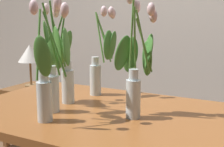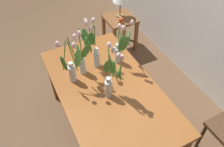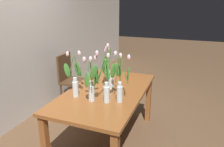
{
  "view_description": "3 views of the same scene",
  "coord_description": "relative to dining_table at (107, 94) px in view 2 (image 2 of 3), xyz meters",
  "views": [
    {
      "loc": [
        0.66,
        -1.29,
        1.2
      ],
      "look_at": [
        -0.0,
        -0.06,
        0.95
      ],
      "focal_mm": 49.72,
      "sensor_mm": 36.0,
      "label": 1
    },
    {
      "loc": [
        1.3,
        -0.6,
        2.37
      ],
      "look_at": [
        0.02,
        0.04,
        0.93
      ],
      "focal_mm": 36.29,
      "sensor_mm": 36.0,
      "label": 2
    },
    {
      "loc": [
        -2.26,
        -0.95,
        1.77
      ],
      "look_at": [
        0.03,
        -0.06,
        0.96
      ],
      "focal_mm": 34.32,
      "sensor_mm": 36.0,
      "label": 3
    }
  ],
  "objects": [
    {
      "name": "ground_plane",
      "position": [
        0.0,
        0.0,
        -0.65
      ],
      "size": [
        18.0,
        18.0,
        0.0
      ],
      "primitive_type": "plane",
      "color": "brown"
    },
    {
      "name": "dining_table",
      "position": [
        0.0,
        0.0,
        0.0
      ],
      "size": [
        1.6,
        0.9,
        0.74
      ],
      "color": "brown",
      "rests_on": "ground"
    },
    {
      "name": "tulip_vase_0",
      "position": [
        -0.3,
        -0.1,
        0.3
      ],
      "size": [
        0.19,
        0.17,
        0.57
      ],
      "color": "silver",
      "rests_on": "dining_table"
    },
    {
      "name": "tulip_vase_1",
      "position": [
        -0.22,
        -0.25,
        0.3
      ],
      "size": [
        0.16,
        0.22,
        0.55
      ],
      "color": "silver",
      "rests_on": "dining_table"
    },
    {
      "name": "tulip_vase_2",
      "position": [
        0.09,
        0.0,
        0.31
      ],
      "size": [
        0.2,
        0.17,
        0.58
      ],
      "color": "silver",
      "rests_on": "dining_table"
    },
    {
      "name": "tulip_vase_3",
      "position": [
        -0.26,
        0.28,
        0.29
      ],
      "size": [
        0.16,
        0.21,
        0.52
      ],
      "color": "silver",
      "rests_on": "dining_table"
    },
    {
      "name": "tulip_vase_4",
      "position": [
        -0.36,
        0.03,
        0.27
      ],
      "size": [
        0.16,
        0.17,
        0.53
      ],
      "color": "silver",
      "rests_on": "dining_table"
    },
    {
      "name": "side_table",
      "position": [
        -1.33,
        0.86,
        -0.22
      ],
      "size": [
        0.44,
        0.44,
        0.55
      ],
      "color": "brown",
      "rests_on": "ground"
    },
    {
      "name": "pillar_candle",
      "position": [
        -1.2,
        0.8,
        -0.06
      ],
      "size": [
        0.06,
        0.06,
        0.07
      ],
      "primitive_type": "cylinder",
      "color": "#CC4C23",
      "rests_on": "side_table"
    }
  ]
}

